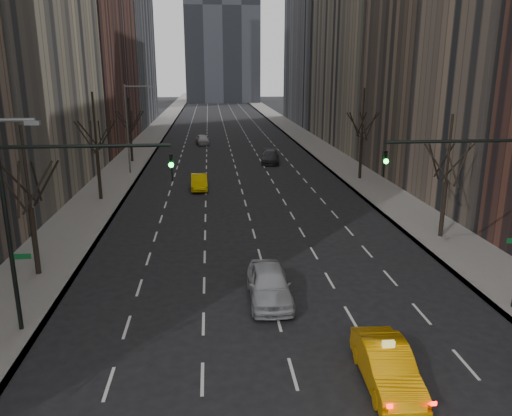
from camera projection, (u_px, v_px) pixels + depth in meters
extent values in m
cube|color=slate|center=(148.00, 141.00, 76.33)|extent=(4.50, 320.00, 0.15)
cube|color=slate|center=(306.00, 139.00, 78.51)|extent=(4.50, 320.00, 0.15)
cylinder|color=black|center=(35.00, 241.00, 25.97)|extent=(0.28, 0.28, 3.57)
cylinder|color=black|center=(26.00, 168.00, 24.92)|extent=(0.16, 0.16, 4.25)
cylinder|color=black|center=(36.00, 181.00, 25.99)|extent=(0.42, 1.80, 2.52)
cylinder|color=black|center=(46.00, 184.00, 25.52)|extent=(1.74, 0.72, 2.52)
cylinder|color=black|center=(38.00, 187.00, 24.69)|extent=(1.46, 1.25, 2.52)
cylinder|color=black|center=(19.00, 189.00, 24.34)|extent=(0.42, 1.80, 2.52)
cylinder|color=black|center=(9.00, 187.00, 24.81)|extent=(1.74, 0.72, 2.52)
cylinder|color=black|center=(18.00, 183.00, 25.63)|extent=(1.46, 1.25, 2.52)
cylinder|color=black|center=(99.00, 175.00, 41.26)|extent=(0.28, 0.28, 3.99)
cylinder|color=black|center=(94.00, 122.00, 40.09)|extent=(0.16, 0.16, 4.75)
cylinder|color=black|center=(100.00, 135.00, 41.23)|extent=(0.42, 1.80, 2.52)
cylinder|color=black|center=(107.00, 136.00, 40.75)|extent=(1.74, 0.72, 2.52)
cylinder|color=black|center=(103.00, 137.00, 39.93)|extent=(1.46, 1.25, 2.52)
cylinder|color=black|center=(91.00, 138.00, 39.57)|extent=(0.42, 1.80, 2.52)
cylinder|color=black|center=(85.00, 137.00, 40.05)|extent=(1.74, 0.72, 2.52)
cylinder|color=black|center=(89.00, 135.00, 40.87)|extent=(1.46, 1.25, 2.52)
cylinder|color=black|center=(131.00, 147.00, 58.62)|extent=(0.28, 0.28, 3.36)
cylinder|color=black|center=(129.00, 115.00, 57.63)|extent=(0.16, 0.16, 4.00)
cylinder|color=black|center=(132.00, 121.00, 58.67)|extent=(0.42, 1.80, 2.52)
cylinder|color=black|center=(137.00, 122.00, 58.19)|extent=(1.74, 0.72, 2.52)
cylinder|color=black|center=(135.00, 122.00, 57.37)|extent=(1.46, 1.25, 2.52)
cylinder|color=black|center=(127.00, 123.00, 57.01)|extent=(0.42, 1.80, 2.52)
cylinder|color=black|center=(122.00, 122.00, 57.49)|extent=(1.74, 0.72, 2.52)
cylinder|color=black|center=(125.00, 121.00, 58.31)|extent=(1.46, 1.25, 2.52)
cylinder|color=black|center=(443.00, 209.00, 31.94)|extent=(0.28, 0.28, 3.57)
cylinder|color=black|center=(449.00, 149.00, 30.89)|extent=(0.16, 0.16, 4.25)
cylinder|color=black|center=(444.00, 161.00, 31.96)|extent=(0.42, 1.80, 2.52)
cylinder|color=black|center=(458.00, 162.00, 31.48)|extent=(1.74, 0.72, 2.52)
cylinder|color=black|center=(462.00, 164.00, 30.66)|extent=(1.46, 1.25, 2.52)
cylinder|color=black|center=(452.00, 166.00, 30.30)|extent=(0.42, 1.80, 2.52)
cylinder|color=black|center=(437.00, 164.00, 30.78)|extent=(1.74, 0.72, 2.52)
cylinder|color=black|center=(434.00, 162.00, 31.60)|extent=(1.46, 1.25, 2.52)
cylinder|color=black|center=(361.00, 158.00, 49.15)|extent=(0.28, 0.28, 3.99)
cylinder|color=black|center=(363.00, 113.00, 47.98)|extent=(0.16, 0.16, 4.75)
cylinder|color=black|center=(361.00, 124.00, 49.11)|extent=(0.42, 1.80, 2.52)
cylinder|color=black|center=(370.00, 125.00, 48.64)|extent=(1.74, 0.72, 2.52)
cylinder|color=black|center=(371.00, 126.00, 47.82)|extent=(1.46, 1.25, 2.52)
cylinder|color=black|center=(364.00, 126.00, 47.46)|extent=(0.42, 1.80, 2.52)
cylinder|color=black|center=(355.00, 126.00, 47.93)|extent=(1.74, 0.72, 2.52)
cylinder|color=black|center=(354.00, 125.00, 48.76)|extent=(1.46, 1.25, 2.52)
cylinder|color=black|center=(9.00, 238.00, 19.73)|extent=(0.18, 0.18, 8.00)
cylinder|color=black|center=(85.00, 146.00, 19.05)|extent=(6.50, 0.14, 0.14)
imported|color=black|center=(172.00, 168.00, 19.58)|extent=(0.18, 0.22, 1.10)
sphere|color=#0CFF33|center=(171.00, 165.00, 19.37)|extent=(0.20, 0.20, 0.20)
cube|color=#0C5926|center=(22.00, 256.00, 19.98)|extent=(0.70, 0.04, 0.22)
cylinder|color=black|center=(463.00, 141.00, 20.39)|extent=(6.50, 0.14, 0.14)
imported|color=black|center=(384.00, 164.00, 20.34)|extent=(0.18, 0.22, 1.10)
sphere|color=#0CFF33|center=(386.00, 161.00, 20.13)|extent=(0.20, 0.20, 0.20)
cube|color=slate|center=(32.00, 123.00, 16.74)|extent=(0.50, 0.22, 0.15)
cylinder|color=slate|center=(127.00, 129.00, 51.22)|extent=(0.16, 0.16, 9.00)
cylinder|color=slate|center=(138.00, 86.00, 50.18)|extent=(2.60, 0.14, 0.14)
cube|color=slate|center=(150.00, 87.00, 50.32)|extent=(0.50, 0.22, 0.15)
imported|color=#FAA105|center=(387.00, 366.00, 17.17)|extent=(1.73, 4.51, 1.47)
imported|color=#A5A7AD|center=(269.00, 284.00, 23.48)|extent=(1.99, 4.86, 1.65)
imported|color=#E1BB04|center=(199.00, 182.00, 45.50)|extent=(1.56, 4.18, 1.36)
imported|color=#2B2C30|center=(270.00, 157.00, 58.48)|extent=(2.65, 5.21, 1.45)
imported|color=silver|center=(202.00, 140.00, 72.94)|extent=(2.22, 4.41, 1.44)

